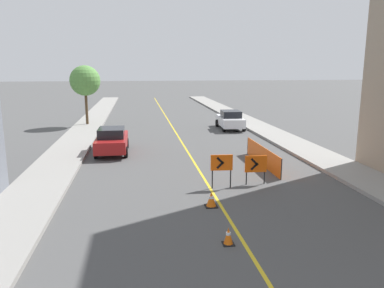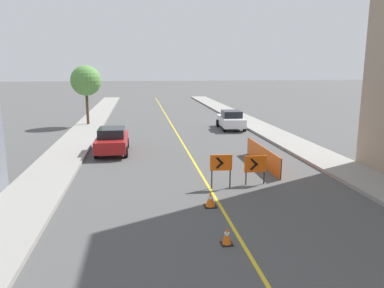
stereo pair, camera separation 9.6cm
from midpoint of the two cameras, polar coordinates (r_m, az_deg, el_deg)
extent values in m
cube|color=gold|center=(32.17, -2.91, 2.31)|extent=(0.12, 67.19, 0.01)
cube|color=gray|center=(32.31, -16.10, 2.05)|extent=(2.52, 67.19, 0.17)
cube|color=gray|center=(33.67, 9.74, 2.71)|extent=(2.52, 67.19, 0.17)
cube|color=black|center=(11.65, 5.30, -14.89)|extent=(0.35, 0.35, 0.03)
cone|color=orange|center=(11.53, 5.32, -13.70)|extent=(0.28, 0.28, 0.51)
cylinder|color=white|center=(11.50, 5.33, -13.43)|extent=(0.15, 0.15, 0.08)
cube|color=black|center=(14.45, 2.75, -9.44)|extent=(0.46, 0.46, 0.03)
cone|color=orange|center=(14.35, 2.76, -8.35)|extent=(0.37, 0.37, 0.55)
cylinder|color=white|center=(14.33, 2.76, -8.10)|extent=(0.19, 0.19, 0.09)
cube|color=#EF560C|center=(16.29, 4.38, -2.85)|extent=(0.96, 0.12, 0.70)
cube|color=black|center=(16.21, 4.17, -2.56)|extent=(0.33, 0.04, 0.33)
cube|color=black|center=(16.26, 4.16, -3.22)|extent=(0.33, 0.04, 0.33)
cylinder|color=black|center=(16.41, 2.94, -5.43)|extent=(0.06, 0.06, 0.80)
cylinder|color=black|center=(16.58, 5.72, -5.29)|extent=(0.06, 0.06, 0.80)
cube|color=#EF560C|center=(17.05, 9.55, -3.01)|extent=(1.00, 0.12, 0.76)
cube|color=black|center=(16.96, 9.36, -2.71)|extent=(0.36, 0.04, 0.36)
cube|color=black|center=(17.01, 9.34, -3.41)|extent=(0.36, 0.04, 0.36)
cylinder|color=black|center=(17.10, 8.12, -5.22)|extent=(0.06, 0.06, 0.57)
cylinder|color=black|center=(17.36, 10.81, -5.06)|extent=(0.06, 0.06, 0.57)
cube|color=#EF560C|center=(20.49, 10.55, -1.81)|extent=(0.05, 5.48, 1.03)
cylinder|color=#262626|center=(18.00, 13.32, -3.80)|extent=(0.05, 0.05, 1.03)
cylinder|color=#262626|center=(23.04, 8.39, -0.25)|extent=(0.05, 0.05, 1.03)
cube|color=maroon|center=(23.57, -12.20, 0.29)|extent=(1.86, 4.32, 0.72)
cube|color=black|center=(23.25, -12.30, 1.72)|extent=(1.56, 1.95, 0.55)
cylinder|color=black|center=(25.02, -13.93, 0.02)|extent=(0.23, 0.64, 0.64)
cylinder|color=black|center=(24.91, -10.01, 0.13)|extent=(0.23, 0.64, 0.64)
cylinder|color=black|center=(22.42, -14.55, -1.34)|extent=(0.23, 0.64, 0.64)
cylinder|color=black|center=(22.30, -10.18, -1.22)|extent=(0.23, 0.64, 0.64)
cube|color=silver|center=(32.30, 5.74, 3.51)|extent=(2.05, 4.40, 0.72)
cube|color=black|center=(32.01, 5.86, 4.58)|extent=(1.64, 2.02, 0.55)
cylinder|color=black|center=(33.44, 3.75, 3.20)|extent=(0.26, 0.65, 0.64)
cylinder|color=black|center=(33.84, 6.59, 3.25)|extent=(0.26, 0.65, 0.64)
cylinder|color=black|center=(30.87, 4.79, 2.48)|extent=(0.26, 0.65, 0.64)
cylinder|color=black|center=(31.30, 7.84, 2.54)|extent=(0.26, 0.65, 0.64)
cylinder|color=#4C3823|center=(34.94, -15.85, 5.28)|extent=(0.24, 0.24, 2.87)
sphere|color=#568E42|center=(34.78, -16.07, 9.27)|extent=(2.66, 2.66, 2.66)
camera|label=1|loc=(0.05, -90.13, -0.03)|focal=35.00mm
camera|label=2|loc=(0.05, 89.87, 0.03)|focal=35.00mm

